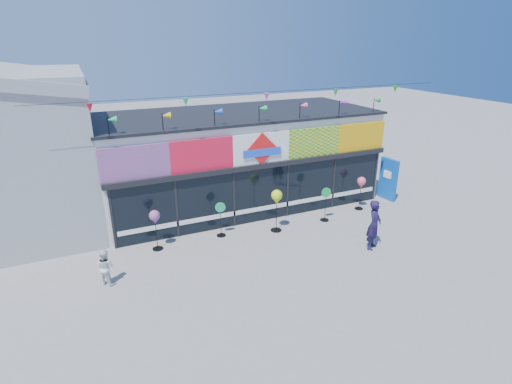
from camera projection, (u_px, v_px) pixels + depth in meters
ground at (302, 259)px, 13.77m from camera, size 80.00×80.00×0.00m
kite_shop at (238, 158)px, 18.10m from camera, size 16.00×5.70×5.31m
blue_sign at (388, 179)px, 18.58m from camera, size 0.25×0.99×1.96m
spinner_0 at (155, 218)px, 13.97m from camera, size 0.39×0.39×1.52m
spinner_1 at (221, 218)px, 15.12m from camera, size 0.38×0.35×1.38m
spinner_2 at (277, 198)px, 15.30m from camera, size 0.43×0.43×1.72m
spinner_3 at (326, 203)px, 16.41m from camera, size 0.41×0.37×1.45m
spinner_4 at (361, 183)px, 17.38m from camera, size 0.38×0.38×1.50m
adult_man at (374, 225)px, 14.16m from camera, size 0.80×0.74×1.84m
child at (105, 267)px, 12.19m from camera, size 0.62×0.63×1.16m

